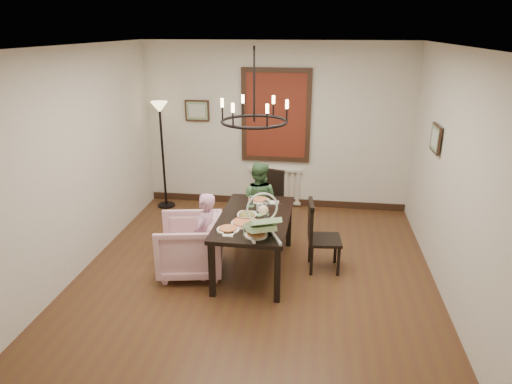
% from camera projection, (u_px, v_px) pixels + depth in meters
% --- Properties ---
extents(room_shell, '(4.51, 5.00, 2.81)m').
position_uv_depth(room_shell, '(259.00, 162.00, 5.71)').
color(room_shell, '#4C2B1A').
rests_on(room_shell, ground).
extents(dining_table, '(0.91, 1.58, 0.74)m').
position_uv_depth(dining_table, '(254.00, 223.00, 5.79)').
color(dining_table, black).
rests_on(dining_table, room_shell).
extents(chair_far, '(0.55, 0.55, 0.98)m').
position_uv_depth(chair_far, '(265.00, 203.00, 6.88)').
color(chair_far, black).
rests_on(chair_far, room_shell).
extents(chair_right, '(0.45, 0.45, 0.94)m').
position_uv_depth(chair_right, '(325.00, 236.00, 5.85)').
color(chair_right, black).
rests_on(chair_right, room_shell).
extents(armchair, '(0.95, 0.93, 0.74)m').
position_uv_depth(armchair, '(190.00, 246.00, 5.81)').
color(armchair, beige).
rests_on(armchair, room_shell).
extents(elderly_woman, '(0.31, 0.39, 0.93)m').
position_uv_depth(elderly_woman, '(206.00, 243.00, 5.65)').
color(elderly_woman, '#D294B5').
rests_on(elderly_woman, room_shell).
extents(seated_man, '(0.55, 0.46, 1.00)m').
position_uv_depth(seated_man, '(258.00, 209.00, 6.65)').
color(seated_man, '#426E41').
rests_on(seated_man, room_shell).
extents(baby_bouncer, '(0.57, 0.65, 0.35)m').
position_uv_depth(baby_bouncer, '(262.00, 222.00, 5.18)').
color(baby_bouncer, '#BAEFA5').
rests_on(baby_bouncer, dining_table).
extents(salad_bowl, '(0.29, 0.29, 0.07)m').
position_uv_depth(salad_bowl, '(247.00, 216.00, 5.70)').
color(salad_bowl, white).
rests_on(salad_bowl, dining_table).
extents(pizza_platter, '(0.35, 0.35, 0.04)m').
position_uv_depth(pizza_platter, '(245.00, 223.00, 5.54)').
color(pizza_platter, tan).
rests_on(pizza_platter, dining_table).
extents(drinking_glass, '(0.07, 0.07, 0.14)m').
position_uv_depth(drinking_glass, '(266.00, 214.00, 5.66)').
color(drinking_glass, silver).
rests_on(drinking_glass, dining_table).
extents(window_blinds, '(1.00, 0.03, 1.40)m').
position_uv_depth(window_blinds, '(276.00, 116.00, 7.59)').
color(window_blinds, maroon).
rests_on(window_blinds, room_shell).
extents(radiator, '(0.92, 0.12, 0.62)m').
position_uv_depth(radiator, '(275.00, 186.00, 8.04)').
color(radiator, silver).
rests_on(radiator, room_shell).
extents(picture_back, '(0.42, 0.03, 0.36)m').
position_uv_depth(picture_back, '(197.00, 111.00, 7.76)').
color(picture_back, black).
rests_on(picture_back, room_shell).
extents(picture_right, '(0.03, 0.42, 0.36)m').
position_uv_depth(picture_right, '(436.00, 139.00, 5.83)').
color(picture_right, black).
rests_on(picture_right, room_shell).
extents(floor_lamp, '(0.30, 0.30, 1.80)m').
position_uv_depth(floor_lamp, '(163.00, 157.00, 7.79)').
color(floor_lamp, black).
rests_on(floor_lamp, room_shell).
extents(chandelier, '(0.80, 0.80, 0.04)m').
position_uv_depth(chandelier, '(254.00, 121.00, 5.35)').
color(chandelier, black).
rests_on(chandelier, room_shell).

